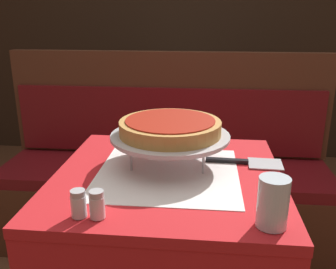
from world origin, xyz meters
name	(u,v)px	position (x,y,z in m)	size (l,w,h in m)	color
dining_table_front	(168,205)	(0.00, 0.00, 0.66)	(0.70, 0.70, 0.77)	red
dining_table_rear	(175,97)	(-0.11, 1.70, 0.64)	(0.65, 0.65, 0.77)	beige
booth_bench	(165,188)	(-0.10, 0.81, 0.31)	(1.79, 0.50, 1.04)	#4C2819
back_wall_panel	(195,18)	(0.00, 2.23, 1.20)	(6.00, 0.04, 2.40)	black
pizza_pan_stand	(169,137)	(0.00, 0.07, 0.86)	(0.39, 0.39, 0.10)	#ADADB2
deep_dish_pizza	(169,127)	(0.00, 0.07, 0.90)	(0.33, 0.33, 0.05)	#C68E47
pizza_server	(248,162)	(0.26, 0.10, 0.77)	(0.25, 0.10, 0.01)	#BCBCC1
water_glass_near	(273,202)	(0.27, -0.28, 0.83)	(0.07, 0.07, 0.12)	silver
salt_shaker	(79,204)	(-0.19, -0.28, 0.80)	(0.04, 0.04, 0.07)	silver
pepper_shaker	(97,204)	(-0.14, -0.28, 0.80)	(0.04, 0.04, 0.07)	silver
condiment_caddy	(174,74)	(-0.12, 1.69, 0.81)	(0.13, 0.13, 0.18)	black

